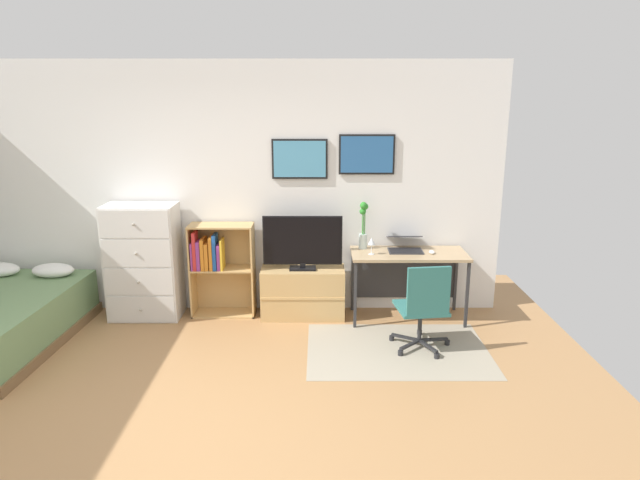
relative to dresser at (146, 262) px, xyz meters
name	(u,v)px	position (x,y,z in m)	size (l,w,h in m)	color
ground_plane	(170,430)	(0.79, -2.15, -0.62)	(7.20, 7.20, 0.00)	#A87A4C
wall_back_with_posters	(222,189)	(0.81, 0.27, 0.74)	(6.12, 0.09, 2.70)	white
area_rug	(399,350)	(2.61, -0.84, -0.61)	(1.70, 1.20, 0.01)	#9E937F
dresser	(146,262)	(0.00, 0.00, 0.00)	(0.74, 0.46, 1.24)	silver
bookshelf	(218,263)	(0.77, 0.07, -0.03)	(0.68, 0.30, 1.01)	tan
tv_stand	(305,292)	(1.70, 0.02, -0.35)	(0.89, 0.41, 0.54)	tan
television	(304,243)	(1.70, -0.01, 0.21)	(0.84, 0.16, 0.58)	black
desk	(409,263)	(2.81, 0.01, -0.02)	(1.21, 0.56, 0.74)	tan
office_chair	(426,305)	(2.84, -0.86, -0.16)	(0.57, 0.58, 0.86)	#232326
laptop	(406,244)	(2.78, 0.04, 0.18)	(0.37, 0.39, 0.16)	#333338
computer_mouse	(434,252)	(3.05, -0.10, 0.14)	(0.06, 0.10, 0.03)	silver
bamboo_vase	(365,224)	(2.34, 0.10, 0.39)	(0.10, 0.10, 0.51)	silver
wine_glass	(373,242)	(2.41, -0.14, 0.26)	(0.07, 0.07, 0.18)	silver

